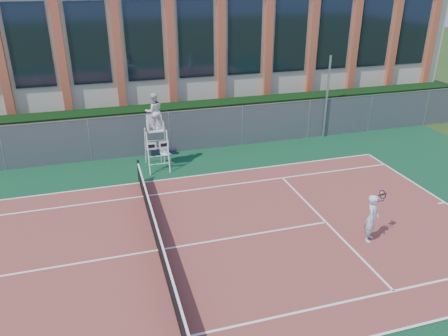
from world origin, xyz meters
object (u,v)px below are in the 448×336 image
object	(u,v)px
steel_pole	(327,98)
tennis_player	(372,218)
plastic_chair	(165,152)
umpire_chair	(154,113)

from	to	relation	value
steel_pole	tennis_player	xyz separation A→B (m)	(-3.68, -10.19, -1.41)
plastic_chair	tennis_player	world-z (taller)	tennis_player
steel_pole	umpire_chair	xyz separation A→B (m)	(-9.90, -1.65, 0.41)
steel_pole	tennis_player	size ratio (longest dim) A/B	2.63
tennis_player	steel_pole	bearing A→B (deg)	70.13
umpire_chair	tennis_player	xyz separation A→B (m)	(6.22, -8.54, -1.83)
steel_pole	plastic_chair	bearing A→B (deg)	-173.55
steel_pole	plastic_chair	xyz separation A→B (m)	(-9.43, -1.07, -1.77)
plastic_chair	tennis_player	size ratio (longest dim) A/B	0.52
steel_pole	tennis_player	distance (m)	10.92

